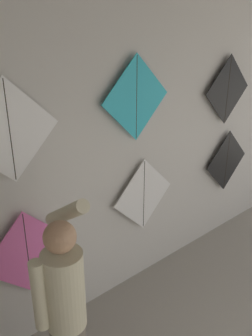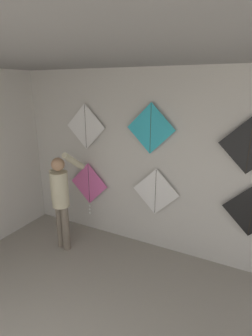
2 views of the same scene
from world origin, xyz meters
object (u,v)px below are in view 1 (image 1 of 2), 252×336
(kite_4, at_px, (136,98))
(kite_5, at_px, (228,90))
(kite_2, at_px, (227,161))
(kite_3, at_px, (10,132))
(kite_0, at_px, (28,256))
(kite_1, at_px, (144,195))
(shopkeeper, at_px, (64,302))

(kite_4, relative_size, kite_5, 1.00)
(kite_2, height_order, kite_3, kite_3)
(kite_0, height_order, kite_1, kite_1)
(kite_4, bearing_deg, kite_5, 0.00)
(kite_1, height_order, kite_4, kite_4)
(kite_4, xyz_separation_m, kite_5, (1.32, 0.00, -0.11))
(kite_4, bearing_deg, kite_2, 0.00)
(kite_2, xyz_separation_m, kite_3, (-2.61, 0.00, 0.93))
(kite_2, height_order, kite_5, kite_5)
(kite_0, bearing_deg, kite_1, 0.03)
(shopkeeper, distance_m, kite_4, 1.72)
(kite_1, bearing_deg, kite_2, 0.00)
(kite_3, bearing_deg, kite_4, 0.00)
(kite_3, height_order, kite_4, kite_4)
(kite_5, bearing_deg, kite_0, -179.99)
(kite_5, bearing_deg, shopkeeper, -165.52)
(shopkeeper, height_order, kite_5, kite_5)
(kite_5, bearing_deg, kite_2, 0.00)
(kite_1, bearing_deg, kite_5, 0.00)
(kite_2, relative_size, kite_4, 1.00)
(kite_0, height_order, kite_4, kite_4)
(kite_2, distance_m, kite_4, 1.76)
(kite_3, bearing_deg, kite_0, -2.23)
(kite_5, bearing_deg, kite_1, 180.00)
(kite_4, distance_m, kite_5, 1.33)
(kite_1, bearing_deg, kite_3, 180.00)
(kite_0, relative_size, kite_1, 1.28)
(kite_0, bearing_deg, shopkeeper, -96.08)
(kite_1, relative_size, kite_2, 1.00)
(kite_5, bearing_deg, kite_3, 180.00)
(kite_3, xyz_separation_m, kite_4, (1.15, 0.00, 0.05))
(kite_3, bearing_deg, kite_5, 0.00)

